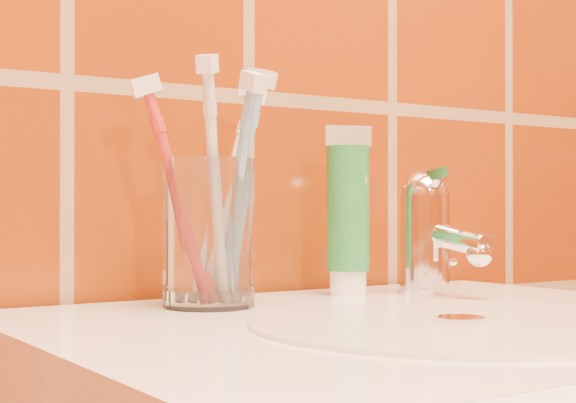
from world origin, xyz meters
TOP-DOWN VIEW (x-y plane):
  - glass_tumbler at (-0.09, 1.11)m, footprint 0.09×0.09m
  - toothpaste_tube at (0.06, 1.12)m, footprint 0.05×0.04m
  - faucet at (0.14, 1.09)m, footprint 0.05×0.11m
  - toothbrush_0 at (-0.12, 1.11)m, footprint 0.12×0.10m
  - toothbrush_1 at (-0.10, 1.09)m, footprint 0.10×0.10m
  - toothbrush_2 at (-0.08, 1.08)m, footprint 0.02×0.13m
  - toothbrush_3 at (-0.07, 1.13)m, footprint 0.12×0.11m
  - toothbrush_4 at (-0.07, 1.10)m, footprint 0.10×0.11m

SIDE VIEW (x-z plane):
  - glass_tumbler at x=-0.09m, z-range 0.85..0.97m
  - faucet at x=0.14m, z-range 0.85..0.97m
  - toothpaste_tube at x=0.06m, z-range 0.84..1.01m
  - toothbrush_0 at x=-0.12m, z-range 0.84..1.04m
  - toothbrush_2 at x=-0.08m, z-range 0.84..1.05m
  - toothbrush_3 at x=-0.07m, z-range 0.84..1.05m
  - toothbrush_4 at x=-0.07m, z-range 0.84..1.05m
  - toothbrush_1 at x=-0.10m, z-range 0.84..1.06m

